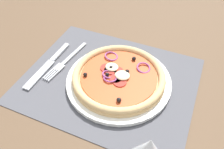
{
  "coord_description": "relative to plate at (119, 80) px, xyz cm",
  "views": [
    {
      "loc": [
        -17.11,
        37.98,
        44.64
      ],
      "look_at": [
        -0.8,
        0.0,
        2.51
      ],
      "focal_mm": 36.85,
      "sensor_mm": 36.0,
      "label": 1
    }
  ],
  "objects": [
    {
      "name": "ground_plane",
      "position": [
        2.68,
        0.4,
        -2.15
      ],
      "size": [
        190.0,
        140.0,
        2.4
      ],
      "primitive_type": "cube",
      "color": "brown"
    },
    {
      "name": "knife",
      "position": [
        20.55,
        2.34,
        -0.3
      ],
      "size": [
        2.18,
        20.02,
        0.62
      ],
      "rotation": [
        0.0,
        0.0,
        1.56
      ],
      "color": "silver",
      "rests_on": "placemat"
    },
    {
      "name": "pizza",
      "position": [
        0.03,
        -0.02,
        1.64
      ],
      "size": [
        23.83,
        23.83,
        2.49
      ],
      "color": "tan",
      "rests_on": "plate"
    },
    {
      "name": "placemat",
      "position": [
        2.68,
        0.4,
        -0.75
      ],
      "size": [
        44.32,
        35.92,
        0.4
      ],
      "primitive_type": "cube",
      "color": "#4C4C51",
      "rests_on": "ground_plane"
    },
    {
      "name": "plate",
      "position": [
        0.0,
        0.0,
        0.0
      ],
      "size": [
        27.04,
        27.04,
        1.11
      ],
      "primitive_type": "cylinder",
      "color": "silver",
      "rests_on": "placemat"
    },
    {
      "name": "fork",
      "position": [
        16.88,
        -0.48,
        -0.33
      ],
      "size": [
        3.75,
        18.05,
        0.44
      ],
      "rotation": [
        0.0,
        0.0,
        1.45
      ],
      "color": "silver",
      "rests_on": "placemat"
    }
  ]
}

